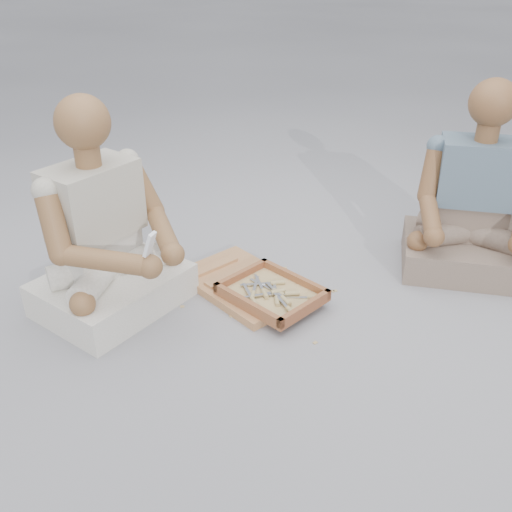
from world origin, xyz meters
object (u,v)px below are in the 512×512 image
Objects in this scene: tool_tray at (272,294)px; companion at (473,210)px; carved_panel at (244,284)px; craftsman at (106,242)px.

companion reaches higher than tool_tray.
tool_tray is at bearing -12.72° from carved_panel.
craftsman is 1.01× the size of companion.
craftsman is (-0.63, -0.44, 0.28)m from tool_tray.
carved_panel is 0.21m from tool_tray.
craftsman reaches higher than companion.
craftsman reaches higher than carved_panel.
carved_panel is 1.27× the size of tool_tray.
carved_panel is 0.72m from craftsman.
craftsman is at bearing 23.83° from companion.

